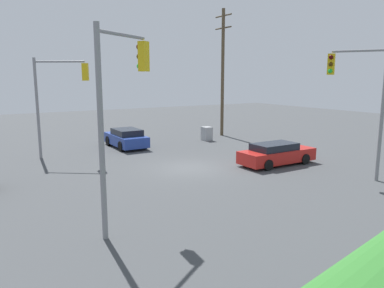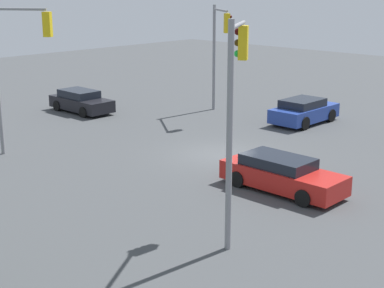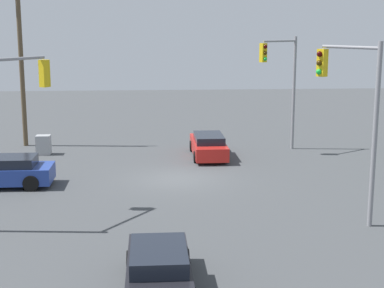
# 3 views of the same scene
# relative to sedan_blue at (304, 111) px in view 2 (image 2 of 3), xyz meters

# --- Properties ---
(ground_plane) EXTENTS (80.00, 80.00, 0.00)m
(ground_plane) POSITION_rel_sedan_blue_xyz_m (-7.93, -0.72, -0.69)
(ground_plane) COLOR #424447
(sedan_blue) EXTENTS (4.29, 2.04, 1.39)m
(sedan_blue) POSITION_rel_sedan_blue_xyz_m (0.00, 0.00, 0.00)
(sedan_blue) COLOR #233D93
(sedan_blue) RESTS_ON ground_plane
(sedan_red) EXTENTS (1.88, 4.78, 1.30)m
(sedan_red) POSITION_rel_sedan_blue_xyz_m (-9.89, -5.52, -0.04)
(sedan_red) COLOR red
(sedan_red) RESTS_ON ground_plane
(sedan_dark) EXTENTS (1.88, 4.34, 1.32)m
(sedan_dark) POSITION_rel_sedan_blue_xyz_m (-6.78, 11.38, -0.04)
(sedan_dark) COLOR black
(sedan_dark) RESTS_ON ground_plane
(traffic_signal_main) EXTENTS (2.19, 2.89, 6.31)m
(traffic_signal_main) POSITION_rel_sedan_blue_xyz_m (-1.43, 5.04, 3.61)
(traffic_signal_main) COLOR gray
(traffic_signal_main) RESTS_ON ground_plane
(traffic_signal_cross) EXTENTS (1.75, 2.43, 6.73)m
(traffic_signal_cross) POSITION_rel_sedan_blue_xyz_m (-14.08, 5.73, 3.82)
(traffic_signal_cross) COLOR gray
(traffic_signal_cross) RESTS_ON ground_plane
(traffic_signal_aux) EXTENTS (2.44, 1.65, 6.64)m
(traffic_signal_aux) POSITION_rel_sedan_blue_xyz_m (-14.28, -6.79, 3.77)
(traffic_signal_aux) COLOR gray
(traffic_signal_aux) RESTS_ON ground_plane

